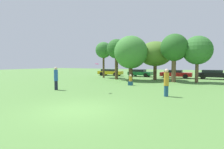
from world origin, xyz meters
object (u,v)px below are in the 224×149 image
Objects in this scene: parked_car_black at (214,74)px; parked_car_green at (140,73)px; tree_5 at (197,50)px; frisbee at (97,64)px; person_thrower at (56,78)px; bystander_sitting at (130,81)px; tree_0 at (104,50)px; tree_3 at (155,54)px; person_catcher at (166,82)px; tree_1 at (117,49)px; tree_4 at (174,48)px; tree_2 at (131,52)px; parked_car_yellow at (110,72)px; parked_car_red at (175,74)px.

parked_car_green is at bearing -179.57° from parked_car_black.
tree_5 is 6.88m from parked_car_black.
person_thrower is at bearing -171.79° from frisbee.
bystander_sitting is 8.90m from tree_5.
tree_0 is (-7.19, 7.05, 3.74)m from bystander_sitting.
tree_3 is (0.71, 7.19, 3.01)m from bystander_sitting.
person_catcher is 0.47× the size of parked_car_green.
tree_1 is 1.20× the size of parked_car_black.
tree_1 is 7.56m from tree_4.
person_catcher is 0.40× the size of parked_car_black.
tree_3 is at bearing 45.83° from tree_2.
tree_5 is 10.98m from parked_car_green.
parked_car_green is (-2.94, 11.89, 0.20)m from bystander_sitting.
tree_4 is (7.68, 10.93, 3.01)m from person_thrower.
parked_car_yellow is 1.00× the size of parked_car_red.
parked_car_black reaches higher than parked_car_yellow.
tree_2 is at bearing -64.35° from person_catcher.
tree_0 is 1.03× the size of tree_5.
person_thrower is 7.16m from bystander_sitting.
bystander_sitting is at bearing -68.79° from tree_2.
tree_0 is 0.97× the size of tree_4.
tree_5 is at bearing -13.74° from tree_3.
frisbee is 11.32m from tree_4.
tree_5 is at bearing 2.85° from tree_1.
frisbee is 0.06× the size of parked_car_yellow.
frisbee is 12.94m from tree_5.
tree_2 reaches higher than parked_car_red.
tree_3 is 10.68m from parked_car_yellow.
person_thrower is 0.49× the size of parked_car_green.
tree_5 is at bearing -4.87° from tree_0.
parked_car_red is 5.06m from parked_car_black.
bystander_sitting is (0.68, 5.15, -1.69)m from frisbee.
tree_1 is at bearing 108.33° from frisbee.
person_catcher reaches higher than parked_car_green.
parked_car_black is (8.50, 16.97, -1.45)m from frisbee.
bystander_sitting is 0.20× the size of tree_0.
tree_1 reaches higher than parked_car_red.
tree_1 reaches higher than bystander_sitting.
tree_2 is 1.11× the size of tree_3.
tree_4 is 1.06× the size of tree_5.
person_thrower is 1.75× the size of bystander_sitting.
person_catcher is 16.57m from tree_0.
tree_4 reaches higher than parked_car_red.
parked_car_black is (12.01, 6.36, -3.41)m from tree_1.
person_catcher is 20.64m from parked_car_yellow.
tree_3 is 3.32m from tree_4.
parked_car_yellow is (-4.35, 6.25, -3.47)m from tree_1.
tree_4 is 1.23× the size of parked_car_black.
person_thrower is 13.44m from tree_0.
bystander_sitting is at bearing -122.57° from tree_4.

